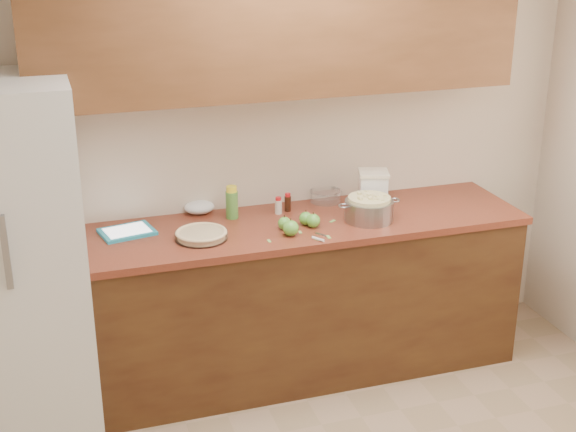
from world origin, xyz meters
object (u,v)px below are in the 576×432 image
object	(u,v)px
pie	(201,235)
flour_canister	(373,188)
tablet	(127,232)
colander	(369,209)

from	to	relation	value
pie	flour_canister	bearing A→B (deg)	10.52
flour_canister	tablet	size ratio (longest dim) A/B	0.68
pie	tablet	size ratio (longest dim) A/B	0.90
flour_canister	colander	bearing A→B (deg)	-118.38
pie	colander	size ratio (longest dim) A/B	0.77
colander	flour_canister	distance (m)	0.24
colander	flour_canister	size ratio (longest dim) A/B	1.72
colander	flour_canister	world-z (taller)	flour_canister
pie	colander	xyz separation A→B (m)	(0.93, -0.02, 0.04)
pie	colander	bearing A→B (deg)	-0.94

